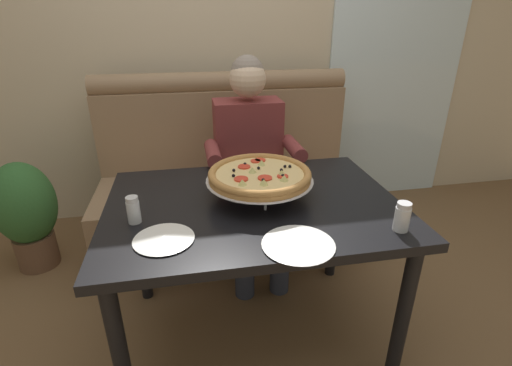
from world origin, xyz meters
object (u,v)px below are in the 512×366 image
object	(u,v)px
pizza	(260,175)
potted_plant	(26,211)
shaker_oregano	(402,219)
booth_bench	(230,187)
shaker_pepper_flakes	(134,212)
plate_near_right	(298,243)
diner_main	(251,156)
dining_table	(253,220)
plate_near_left	(164,238)

from	to	relation	value
pizza	potted_plant	size ratio (longest dim) A/B	0.66
shaker_oregano	potted_plant	xyz separation A→B (m)	(-1.75, 1.14, -0.40)
pizza	shaker_oregano	bearing A→B (deg)	-38.56
booth_bench	shaker_pepper_flakes	xyz separation A→B (m)	(-0.48, -1.00, 0.39)
booth_bench	plate_near_right	xyz separation A→B (m)	(0.09, -1.27, 0.36)
pizza	shaker_pepper_flakes	xyz separation A→B (m)	(-0.52, -0.12, -0.06)
diner_main	plate_near_right	size ratio (longest dim) A/B	4.95
booth_bench	shaker_oregano	size ratio (longest dim) A/B	15.21
booth_bench	diner_main	bearing A→B (deg)	-68.92
shaker_oregano	potted_plant	world-z (taller)	shaker_oregano
dining_table	diner_main	world-z (taller)	diner_main
pizza	potted_plant	bearing A→B (deg)	149.17
dining_table	plate_near_left	size ratio (longest dim) A/B	5.70
shaker_oregano	potted_plant	bearing A→B (deg)	147.00
dining_table	plate_near_right	size ratio (longest dim) A/B	4.82
shaker_oregano	pizza	bearing A→B (deg)	141.44
shaker_oregano	dining_table	bearing A→B (deg)	146.60
plate_near_right	shaker_pepper_flakes	bearing A→B (deg)	154.70
booth_bench	pizza	world-z (taller)	booth_bench
potted_plant	plate_near_left	bearing A→B (deg)	-49.61
booth_bench	plate_near_right	bearing A→B (deg)	-85.77
shaker_pepper_flakes	pizza	bearing A→B (deg)	13.61
shaker_oregano	booth_bench	bearing A→B (deg)	111.83
potted_plant	pizza	bearing A→B (deg)	-30.83
plate_near_left	plate_near_right	size ratio (longest dim) A/B	0.85
diner_main	shaker_oregano	size ratio (longest dim) A/B	11.31
pizza	shaker_oregano	distance (m)	0.59
pizza	plate_near_right	xyz separation A→B (m)	(0.06, -0.40, -0.09)
dining_table	potted_plant	world-z (taller)	dining_table
potted_plant	plate_near_right	bearing A→B (deg)	-40.84
plate_near_right	potted_plant	bearing A→B (deg)	139.16
dining_table	shaker_oregano	distance (m)	0.61
diner_main	shaker_pepper_flakes	xyz separation A→B (m)	(-0.58, -0.73, 0.08)
plate_near_left	potted_plant	bearing A→B (deg)	130.39
shaker_pepper_flakes	potted_plant	world-z (taller)	shaker_pepper_flakes
shaker_oregano	shaker_pepper_flakes	bearing A→B (deg)	166.05
shaker_pepper_flakes	potted_plant	distance (m)	1.25
plate_near_right	potted_plant	xyz separation A→B (m)	(-1.35, 1.17, -0.37)
pizza	plate_near_left	size ratio (longest dim) A/B	2.12
shaker_pepper_flakes	potted_plant	bearing A→B (deg)	130.91
plate_near_left	shaker_pepper_flakes	bearing A→B (deg)	127.14
booth_bench	potted_plant	xyz separation A→B (m)	(-1.26, -0.10, -0.01)
dining_table	diner_main	size ratio (longest dim) A/B	0.97
dining_table	shaker_oregano	world-z (taller)	shaker_oregano
dining_table	plate_near_right	distance (m)	0.38
booth_bench	plate_near_left	world-z (taller)	booth_bench
shaker_oregano	plate_near_right	xyz separation A→B (m)	(-0.40, -0.03, -0.04)
shaker_pepper_flakes	booth_bench	bearing A→B (deg)	64.28
diner_main	shaker_oregano	world-z (taller)	diner_main
shaker_oregano	plate_near_left	bearing A→B (deg)	173.90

